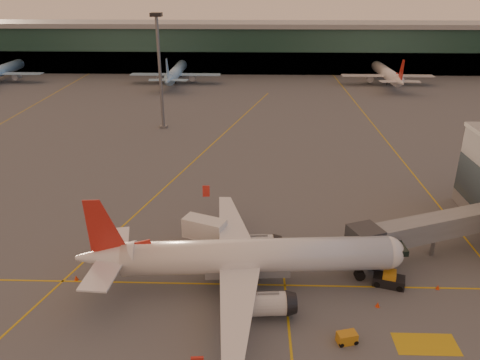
{
  "coord_description": "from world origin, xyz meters",
  "views": [
    {
      "loc": [
        1.22,
        -39.45,
        32.21
      ],
      "look_at": [
        -0.7,
        23.69,
        5.0
      ],
      "focal_mm": 35.0,
      "sensor_mm": 36.0,
      "label": 1
    }
  ],
  "objects_px": {
    "main_airplane": "(245,258)",
    "pushback_tug": "(389,280)",
    "gpu_cart": "(347,338)",
    "catering_truck": "(205,232)"
  },
  "relations": [
    {
      "from": "catering_truck",
      "to": "pushback_tug",
      "type": "xyz_separation_m",
      "value": [
        21.67,
        -7.37,
        -1.66
      ]
    },
    {
      "from": "pushback_tug",
      "to": "main_airplane",
      "type": "bearing_deg",
      "value": -161.63
    },
    {
      "from": "catering_truck",
      "to": "pushback_tug",
      "type": "distance_m",
      "value": 22.96
    },
    {
      "from": "catering_truck",
      "to": "gpu_cart",
      "type": "height_order",
      "value": "catering_truck"
    },
    {
      "from": "gpu_cart",
      "to": "pushback_tug",
      "type": "xyz_separation_m",
      "value": [
        6.41,
        9.38,
        0.18
      ]
    },
    {
      "from": "main_airplane",
      "to": "gpu_cart",
      "type": "xyz_separation_m",
      "value": [
        9.94,
        -9.04,
        -3.06
      ]
    },
    {
      "from": "catering_truck",
      "to": "pushback_tug",
      "type": "bearing_deg",
      "value": 3.6
    },
    {
      "from": "main_airplane",
      "to": "pushback_tug",
      "type": "bearing_deg",
      "value": -3.2
    },
    {
      "from": "main_airplane",
      "to": "pushback_tug",
      "type": "distance_m",
      "value": 16.6
    },
    {
      "from": "pushback_tug",
      "to": "catering_truck",
      "type": "bearing_deg",
      "value": 178.41
    }
  ]
}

